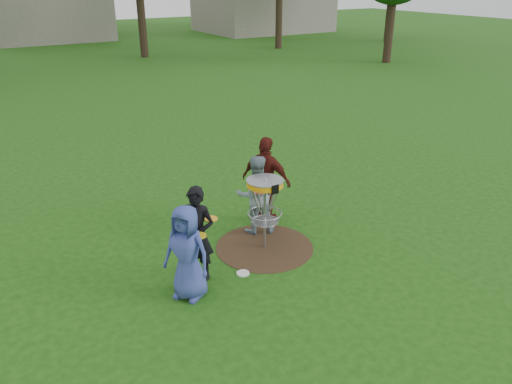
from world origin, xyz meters
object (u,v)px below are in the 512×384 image
player_black (197,234)px  player_maroon (266,181)px  player_grey (256,195)px  disc_golf_basket (265,197)px  player_blue (187,253)px

player_black → player_maroon: player_maroon is taller
player_black → player_grey: 1.87m
player_black → disc_golf_basket: bearing=60.6°
player_maroon → disc_golf_basket: 1.08m
player_grey → player_maroon: (0.41, 0.26, 0.11)m
player_blue → player_grey: (2.00, 1.28, 0.01)m
player_black → disc_golf_basket: 1.49m
player_maroon → disc_golf_basket: size_ratio=1.29×
player_blue → player_black: (0.36, 0.39, 0.04)m
player_black → player_maroon: size_ratio=0.91×
player_black → disc_golf_basket: player_black is taller
player_grey → disc_golf_basket: player_grey is taller
disc_golf_basket → player_black: bearing=-169.7°
player_grey → player_maroon: size_ratio=0.88×
player_blue → player_maroon: (2.40, 1.55, 0.12)m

